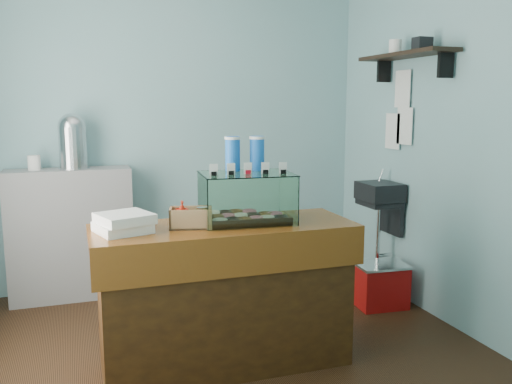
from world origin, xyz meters
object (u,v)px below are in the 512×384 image
object	(u,v)px
display_case	(245,195)
red_cooler	(381,285)
coffee_urn	(73,140)
counter	(225,294)

from	to	relation	value
display_case	red_cooler	xyz separation A→B (m)	(1.30, 0.47, -0.88)
red_cooler	coffee_urn	bearing A→B (deg)	160.80
display_case	red_cooler	bearing A→B (deg)	24.71
display_case	coffee_urn	distance (m)	1.81
coffee_urn	red_cooler	distance (m)	2.77
coffee_urn	display_case	bearing A→B (deg)	-55.85
coffee_urn	counter	bearing A→B (deg)	-61.43
counter	display_case	bearing A→B (deg)	24.61
display_case	red_cooler	world-z (taller)	display_case
coffee_urn	red_cooler	bearing A→B (deg)	-23.77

